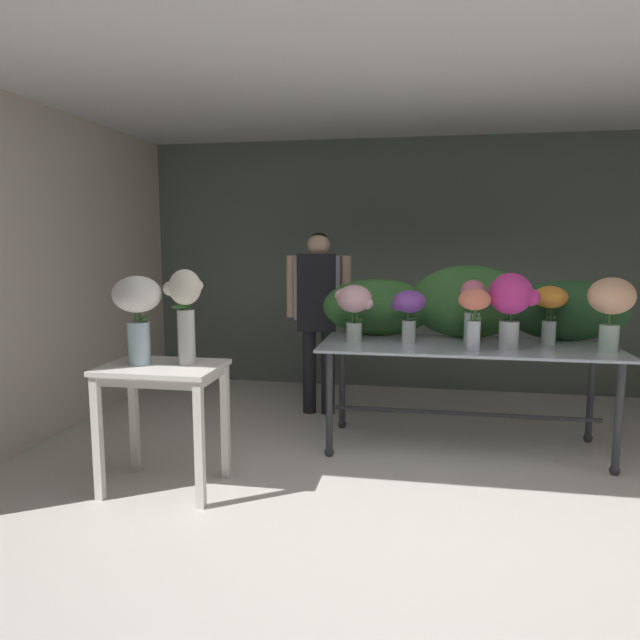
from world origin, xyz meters
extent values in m
plane|color=silver|center=(0.00, 1.87, 0.00)|extent=(8.21, 8.21, 0.00)
cube|color=slate|center=(0.00, 3.73, 1.30)|extent=(5.68, 0.12, 2.61)
cube|color=beige|center=(-2.84, 1.87, 1.30)|extent=(0.12, 3.85, 2.61)
cube|color=silver|center=(0.00, 1.87, 2.67)|extent=(5.80, 3.85, 0.12)
cube|color=silver|center=(0.46, 1.89, 0.79)|extent=(2.15, 0.85, 0.02)
cylinder|color=#38383D|center=(-0.51, 1.56, 0.39)|extent=(0.05, 0.05, 0.78)
sphere|color=#38383D|center=(-0.51, 1.56, 0.03)|extent=(0.07, 0.07, 0.07)
cylinder|color=#38383D|center=(1.44, 1.56, 0.39)|extent=(0.05, 0.05, 0.78)
sphere|color=#38383D|center=(1.44, 1.56, 0.03)|extent=(0.07, 0.07, 0.07)
cylinder|color=#38383D|center=(-0.51, 2.22, 0.39)|extent=(0.05, 0.05, 0.78)
sphere|color=#38383D|center=(-0.51, 2.22, 0.03)|extent=(0.07, 0.07, 0.07)
cylinder|color=#38383D|center=(1.44, 2.22, 0.39)|extent=(0.05, 0.05, 0.78)
sphere|color=#38383D|center=(1.44, 2.22, 0.03)|extent=(0.07, 0.07, 0.07)
cylinder|color=#38383D|center=(0.46, 1.89, 0.27)|extent=(1.95, 0.03, 0.03)
cube|color=silver|center=(-1.45, 0.83, 0.78)|extent=(0.73, 0.53, 0.03)
cube|color=silver|center=(-1.45, 0.83, 0.74)|extent=(0.67, 0.47, 0.06)
cube|color=silver|center=(-1.77, 0.61, 0.38)|extent=(0.05, 0.05, 0.77)
cube|color=silver|center=(-1.12, 0.61, 0.38)|extent=(0.05, 0.05, 0.77)
cube|color=silver|center=(-1.77, 1.05, 0.38)|extent=(0.05, 0.05, 0.77)
cube|color=silver|center=(-1.12, 1.05, 0.38)|extent=(0.05, 0.05, 0.77)
cylinder|color=#232328|center=(-0.87, 2.60, 0.43)|extent=(0.12, 0.12, 0.87)
cylinder|color=#232328|center=(-0.70, 2.60, 0.43)|extent=(0.12, 0.12, 0.87)
cube|color=#999EA8|center=(-0.78, 2.60, 1.15)|extent=(0.40, 0.22, 0.56)
cube|color=black|center=(-0.78, 2.48, 1.11)|extent=(0.34, 0.02, 0.68)
cylinder|color=#D8AD8E|center=(-1.03, 2.60, 1.16)|extent=(0.09, 0.09, 0.55)
cylinder|color=#D8AD8E|center=(-0.53, 2.60, 1.16)|extent=(0.09, 0.09, 0.55)
sphere|color=#D8AD8E|center=(-0.78, 2.60, 1.52)|extent=(0.20, 0.20, 0.20)
ellipsoid|color=black|center=(-0.78, 2.62, 1.59)|extent=(0.15, 0.15, 0.09)
ellipsoid|color=#387033|center=(-0.22, 2.20, 1.03)|extent=(0.89, 0.30, 0.46)
ellipsoid|color=#387033|center=(0.49, 2.20, 1.09)|extent=(0.91, 0.32, 0.57)
ellipsoid|color=#28562D|center=(1.22, 2.20, 1.03)|extent=(0.93, 0.25, 0.46)
cylinder|color=silver|center=(0.50, 2.00, 0.91)|extent=(0.12, 0.12, 0.23)
cylinder|color=#9EBCB2|center=(0.50, 2.00, 0.85)|extent=(0.11, 0.11, 0.10)
cylinder|color=#477F3D|center=(0.52, 2.00, 0.97)|extent=(0.01, 0.01, 0.33)
cylinder|color=#477F3D|center=(0.49, 2.01, 0.97)|extent=(0.01, 0.01, 0.33)
cylinder|color=#477F3D|center=(0.49, 1.98, 0.97)|extent=(0.01, 0.01, 0.33)
ellipsoid|color=pink|center=(0.50, 2.00, 1.19)|extent=(0.19, 0.19, 0.17)
sphere|color=pink|center=(0.55, 2.01, 1.20)|extent=(0.08, 0.08, 0.08)
ellipsoid|color=#2D6028|center=(0.50, 1.99, 1.05)|extent=(0.04, 0.10, 0.03)
cylinder|color=silver|center=(1.41, 1.79, 0.89)|extent=(0.13, 0.13, 0.19)
cylinder|color=#9EBCB2|center=(1.41, 1.79, 0.84)|extent=(0.12, 0.12, 0.08)
cylinder|color=#387033|center=(1.43, 1.79, 0.96)|extent=(0.01, 0.01, 0.30)
cylinder|color=#387033|center=(1.39, 1.82, 0.96)|extent=(0.01, 0.01, 0.30)
cylinder|color=#387033|center=(1.40, 1.76, 0.96)|extent=(0.01, 0.01, 0.30)
ellipsoid|color=#F4B78E|center=(1.41, 1.79, 1.19)|extent=(0.31, 0.31, 0.25)
sphere|color=#F4B78E|center=(1.31, 1.80, 1.16)|extent=(0.09, 0.09, 0.09)
sphere|color=#F4B78E|center=(1.49, 1.78, 1.17)|extent=(0.12, 0.12, 0.12)
cylinder|color=silver|center=(0.48, 1.62, 0.91)|extent=(0.09, 0.09, 0.22)
cylinder|color=#9EBCB2|center=(0.48, 1.62, 0.85)|extent=(0.09, 0.09, 0.09)
cylinder|color=#387033|center=(0.50, 1.61, 0.97)|extent=(0.01, 0.01, 0.31)
cylinder|color=#387033|center=(0.49, 1.63, 0.97)|extent=(0.01, 0.01, 0.31)
cylinder|color=#387033|center=(0.47, 1.61, 0.97)|extent=(0.01, 0.01, 0.31)
cylinder|color=#387033|center=(0.49, 1.59, 0.97)|extent=(0.01, 0.01, 0.31)
ellipsoid|color=#EF7A60|center=(0.48, 1.62, 1.16)|extent=(0.22, 0.22, 0.15)
ellipsoid|color=#477F3D|center=(0.51, 1.61, 1.04)|extent=(0.05, 0.10, 0.03)
cylinder|color=silver|center=(-0.37, 1.84, 0.88)|extent=(0.12, 0.12, 0.15)
cylinder|color=#9EBCB2|center=(-0.37, 1.84, 0.83)|extent=(0.11, 0.11, 0.06)
cylinder|color=#477F3D|center=(-0.35, 1.83, 0.94)|extent=(0.01, 0.01, 0.26)
cylinder|color=#477F3D|center=(-0.38, 1.86, 0.94)|extent=(0.01, 0.01, 0.26)
cylinder|color=#477F3D|center=(-0.38, 1.82, 0.94)|extent=(0.01, 0.01, 0.26)
ellipsoid|color=#EFB2BC|center=(-0.37, 1.84, 1.13)|extent=(0.27, 0.27, 0.21)
sphere|color=#EFB2BC|center=(-0.47, 1.83, 1.16)|extent=(0.10, 0.10, 0.10)
sphere|color=#EFB2BC|center=(-0.27, 1.81, 1.10)|extent=(0.09, 0.09, 0.09)
ellipsoid|color=#2D6028|center=(-0.34, 1.84, 0.97)|extent=(0.11, 0.08, 0.03)
cylinder|color=silver|center=(1.05, 2.00, 0.89)|extent=(0.10, 0.10, 0.18)
cylinder|color=#9EBCB2|center=(1.05, 2.00, 0.84)|extent=(0.10, 0.10, 0.07)
cylinder|color=#2D6028|center=(1.08, 2.00, 0.96)|extent=(0.01, 0.01, 0.29)
cylinder|color=#2D6028|center=(1.05, 2.02, 0.96)|extent=(0.01, 0.01, 0.29)
cylinder|color=#2D6028|center=(1.04, 2.00, 0.96)|extent=(0.01, 0.01, 0.29)
cylinder|color=#2D6028|center=(1.06, 1.97, 0.96)|extent=(0.01, 0.01, 0.29)
ellipsoid|color=orange|center=(1.05, 2.00, 1.15)|extent=(0.25, 0.25, 0.16)
sphere|color=orange|center=(0.98, 1.99, 1.13)|extent=(0.09, 0.09, 0.09)
sphere|color=orange|center=(1.15, 2.02, 1.14)|extent=(0.06, 0.06, 0.06)
ellipsoid|color=#477F3D|center=(1.08, 2.03, 1.00)|extent=(0.09, 0.10, 0.03)
cylinder|color=silver|center=(0.04, 1.88, 0.89)|extent=(0.10, 0.10, 0.17)
cylinder|color=#9EBCB2|center=(0.04, 1.88, 0.84)|extent=(0.09, 0.09, 0.07)
cylinder|color=#387033|center=(0.06, 1.89, 0.94)|extent=(0.01, 0.01, 0.25)
cylinder|color=#387033|center=(0.02, 1.90, 0.94)|extent=(0.01, 0.01, 0.25)
cylinder|color=#387033|center=(0.03, 1.86, 0.94)|extent=(0.01, 0.01, 0.25)
ellipsoid|color=purple|center=(0.04, 1.88, 1.11)|extent=(0.25, 0.25, 0.17)
sphere|color=purple|center=(-0.05, 1.89, 1.08)|extent=(0.09, 0.09, 0.09)
ellipsoid|color=#28562D|center=(0.07, 1.89, 0.99)|extent=(0.10, 0.10, 0.03)
cylinder|color=silver|center=(0.74, 1.75, 0.90)|extent=(0.14, 0.14, 0.20)
cylinder|color=#9EBCB2|center=(0.74, 1.75, 0.84)|extent=(0.13, 0.13, 0.08)
cylinder|color=#28562D|center=(0.76, 1.75, 0.96)|extent=(0.01, 0.01, 0.30)
cylinder|color=#28562D|center=(0.74, 1.78, 0.96)|extent=(0.01, 0.01, 0.30)
cylinder|color=#28562D|center=(0.70, 1.76, 0.96)|extent=(0.01, 0.01, 0.30)
cylinder|color=#28562D|center=(0.74, 1.73, 0.96)|extent=(0.01, 0.01, 0.30)
ellipsoid|color=#D1338E|center=(0.74, 1.75, 1.20)|extent=(0.30, 0.30, 0.29)
sphere|color=#D1338E|center=(0.64, 1.76, 1.14)|extent=(0.08, 0.08, 0.08)
sphere|color=#D1338E|center=(0.87, 1.73, 1.17)|extent=(0.12, 0.12, 0.12)
cylinder|color=silver|center=(-1.59, 0.83, 0.93)|extent=(0.14, 0.14, 0.27)
cylinder|color=#9EBCB2|center=(-1.59, 0.83, 0.86)|extent=(0.13, 0.13, 0.11)
cylinder|color=#477F3D|center=(-1.57, 0.83, 0.99)|extent=(0.01, 0.01, 0.36)
cylinder|color=#477F3D|center=(-1.59, 0.86, 0.99)|extent=(0.01, 0.01, 0.36)
cylinder|color=#477F3D|center=(-1.61, 0.83, 0.99)|extent=(0.01, 0.01, 0.36)
cylinder|color=#477F3D|center=(-1.59, 0.81, 0.99)|extent=(0.01, 0.01, 0.36)
ellipsoid|color=white|center=(-1.59, 0.83, 1.24)|extent=(0.30, 0.30, 0.23)
sphere|color=white|center=(-1.68, 0.82, 1.25)|extent=(0.07, 0.07, 0.07)
ellipsoid|color=#387033|center=(-1.56, 0.86, 1.09)|extent=(0.08, 0.11, 0.03)
cylinder|color=silver|center=(-1.30, 0.88, 0.97)|extent=(0.11, 0.11, 0.34)
cylinder|color=#9EBCB2|center=(-1.30, 0.88, 0.87)|extent=(0.10, 0.10, 0.14)
cylinder|color=#387033|center=(-1.27, 0.88, 1.01)|extent=(0.01, 0.01, 0.40)
cylinder|color=#387033|center=(-1.30, 0.90, 1.01)|extent=(0.01, 0.01, 0.40)
cylinder|color=#387033|center=(-1.33, 0.88, 1.01)|extent=(0.01, 0.01, 0.40)
cylinder|color=#387033|center=(-1.30, 0.86, 1.01)|extent=(0.01, 0.01, 0.40)
ellipsoid|color=silver|center=(-1.30, 0.88, 1.28)|extent=(0.20, 0.20, 0.22)
sphere|color=silver|center=(-1.39, 0.86, 1.27)|extent=(0.09, 0.09, 0.09)
sphere|color=silver|center=(-1.23, 0.90, 1.29)|extent=(0.07, 0.07, 0.07)
ellipsoid|color=#387033|center=(-1.33, 0.86, 1.16)|extent=(0.10, 0.04, 0.03)
camera|label=1|loc=(0.14, -2.44, 1.56)|focal=32.39mm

